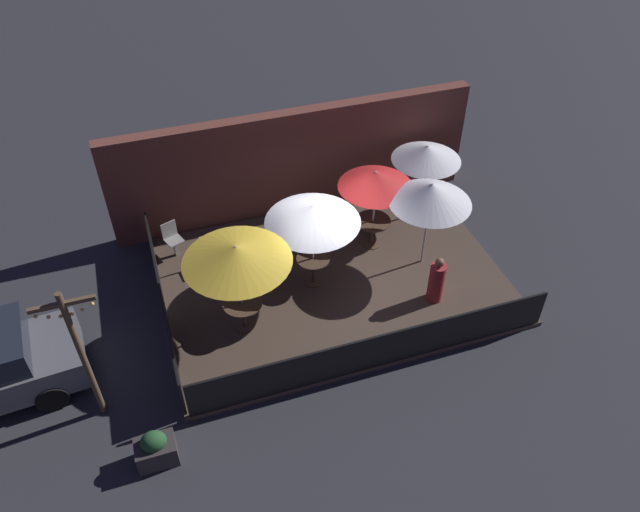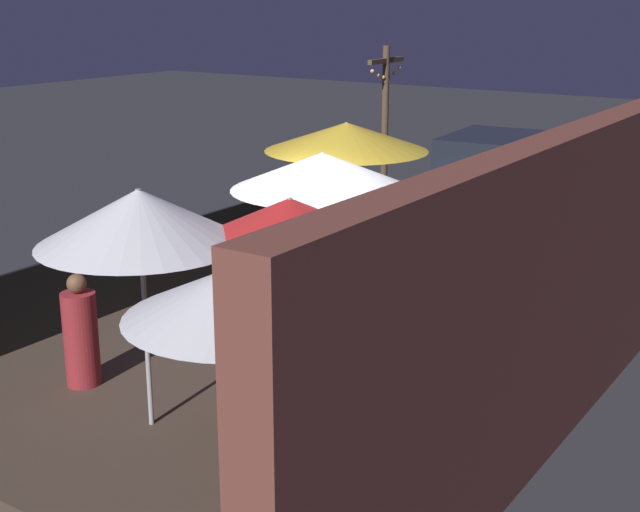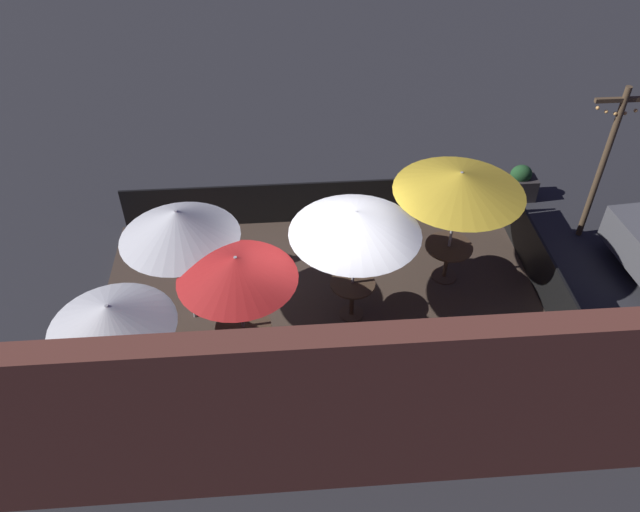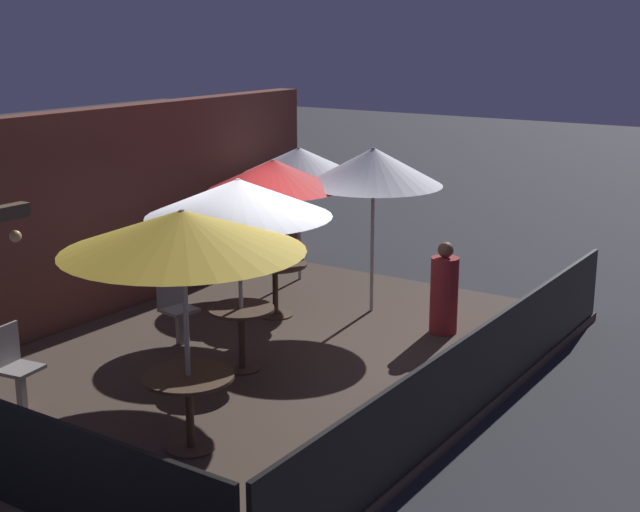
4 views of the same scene
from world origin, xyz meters
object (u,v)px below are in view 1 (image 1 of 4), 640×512
object	(u,v)px
patio_chair_0	(307,232)
patron_0	(436,281)
patio_umbrella_2	(313,214)
patio_chair_2	(172,238)
patio_umbrella_4	(431,193)
dining_table_0	(373,225)
patio_umbrella_3	(427,153)
dining_table_1	(243,307)
dining_table_2	(313,263)
patio_umbrella_0	(376,179)
patio_chair_1	(210,251)
light_post	(80,350)
planter_box	(156,449)
patio_umbrella_1	(236,254)

from	to	relation	value
patio_chair_0	patron_0	xyz separation A→B (m)	(2.27, -2.68, 0.05)
patio_umbrella_2	patio_chair_2	world-z (taller)	patio_umbrella_2
patio_umbrella_4	dining_table_0	world-z (taller)	patio_umbrella_4
patio_umbrella_3	patio_umbrella_4	world-z (taller)	patio_umbrella_4
patio_umbrella_3	dining_table_1	xyz separation A→B (m)	(-5.47, -2.52, -1.33)
dining_table_2	patio_chair_0	distance (m)	1.29
patio_umbrella_0	patio_chair_1	size ratio (longest dim) A/B	2.44
patio_umbrella_4	light_post	size ratio (longest dim) A/B	0.71
dining_table_1	patio_chair_2	xyz separation A→B (m)	(-1.11, 2.94, -0.09)
dining_table_2	light_post	size ratio (longest dim) A/B	0.24
patron_0	light_post	distance (m)	7.72
dining_table_1	light_post	world-z (taller)	light_post
patio_umbrella_0	planter_box	world-z (taller)	patio_umbrella_0
patio_umbrella_2	dining_table_0	xyz separation A→B (m)	(1.86, 0.88, -1.47)
patio_umbrella_2	dining_table_1	world-z (taller)	patio_umbrella_2
patio_umbrella_4	dining_table_1	world-z (taller)	patio_umbrella_4
patio_umbrella_1	patio_chair_2	distance (m)	3.56
light_post	patron_0	bearing A→B (deg)	4.96
dining_table_1	patio_chair_1	world-z (taller)	patio_chair_1
patron_0	patio_chair_0	bearing A→B (deg)	62.79
planter_box	patio_chair_0	bearing A→B (deg)	47.21
patio_umbrella_0	patio_umbrella_4	world-z (taller)	patio_umbrella_4
patio_umbrella_1	dining_table_0	distance (m)	4.42
dining_table_0	patio_chair_0	world-z (taller)	patio_chair_0
patio_umbrella_0	patio_umbrella_1	bearing A→B (deg)	-155.13
patron_0	planter_box	distance (m)	7.02
planter_box	dining_table_0	bearing A→B (deg)	36.00
patio_umbrella_4	light_post	distance (m)	8.12
patio_umbrella_0	patio_chair_0	size ratio (longest dim) A/B	2.41
patio_umbrella_0	patron_0	bearing A→B (deg)	-74.07
dining_table_0	patio_chair_1	distance (m)	4.10
patio_umbrella_1	dining_table_2	distance (m)	2.60
patio_umbrella_0	dining_table_1	distance (m)	4.37
patio_umbrella_3	patio_chair_2	bearing A→B (deg)	176.26
light_post	dining_table_0	bearing A→B (deg)	23.07
dining_table_2	light_post	world-z (taller)	light_post
patio_chair_0	planter_box	bearing A→B (deg)	-31.83
dining_table_0	patio_umbrella_4	bearing A→B (deg)	-47.49
patio_umbrella_0	patio_chair_0	xyz separation A→B (m)	(-1.62, 0.39, -1.51)
patio_umbrella_4	light_post	xyz separation A→B (m)	(-7.88, -1.93, -0.33)
patio_chair_2	patio_umbrella_1	bearing A→B (deg)	0.00
dining_table_0	patron_0	distance (m)	2.39
patio_umbrella_4	dining_table_0	size ratio (longest dim) A/B	2.61
patio_umbrella_1	patron_0	world-z (taller)	patio_umbrella_1
patio_umbrella_2	patio_umbrella_4	bearing A→B (deg)	-2.96
patio_umbrella_4	patio_chair_0	distance (m)	3.32
patio_umbrella_1	patio_chair_0	distance (m)	3.44
patio_umbrella_0	patio_umbrella_2	size ratio (longest dim) A/B	0.97
patio_chair_0	patio_chair_1	bearing A→B (deg)	-80.33
dining_table_0	patio_chair_2	size ratio (longest dim) A/B	0.96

